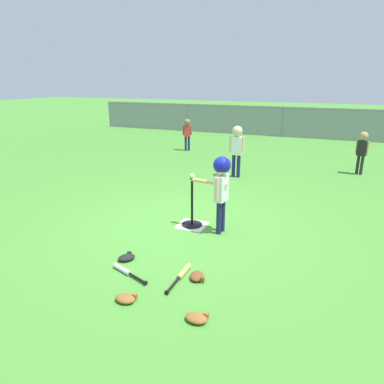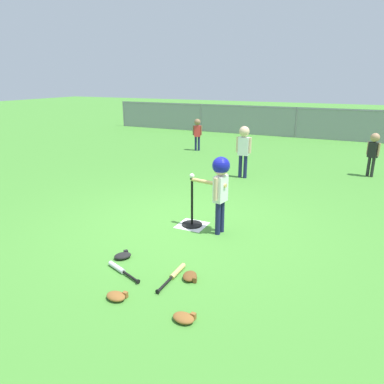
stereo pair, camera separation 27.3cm
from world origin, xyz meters
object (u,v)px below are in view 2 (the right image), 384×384
object	(u,v)px
baseball_on_tee	(192,176)
batter_child	(220,180)
spare_bat_wood	(175,274)
glove_near_bats	(190,276)
fielder_deep_left	(244,145)
batting_tee	(192,218)
fielder_near_left	(197,130)
glove_tossed_aside	(123,256)
spare_bat_silver	(120,269)
glove_by_plate	(116,296)
glove_outfield_drop	(184,318)
fielder_deep_center	(373,149)

from	to	relation	value
baseball_on_tee	batter_child	world-z (taller)	batter_child
spare_bat_wood	glove_near_bats	xyz separation A→B (m)	(0.19, 0.02, 0.01)
fielder_deep_left	batting_tee	bearing A→B (deg)	-87.07
fielder_near_left	glove_tossed_aside	world-z (taller)	fielder_near_left
baseball_on_tee	glove_near_bats	distance (m)	1.76
spare_bat_silver	fielder_deep_left	bearing A→B (deg)	89.75
glove_near_bats	glove_tossed_aside	size ratio (longest dim) A/B	0.93
fielder_near_left	spare_bat_silver	distance (m)	7.56
batter_child	fielder_near_left	xyz separation A→B (m)	(-2.94, 5.62, -0.19)
glove_tossed_aside	batting_tee	bearing A→B (deg)	75.89
batting_tee	batter_child	bearing A→B (deg)	-9.55
glove_tossed_aside	spare_bat_silver	bearing A→B (deg)	-60.45
fielder_deep_left	glove_by_plate	xyz separation A→B (m)	(0.29, -5.17, -0.73)
spare_bat_silver	fielder_near_left	bearing A→B (deg)	107.57
batter_child	baseball_on_tee	bearing A→B (deg)	170.45
spare_bat_silver	spare_bat_wood	bearing A→B (deg)	16.51
baseball_on_tee	batter_child	bearing A→B (deg)	-9.55
batting_tee	batter_child	size ratio (longest dim) A/B	0.66
spare_bat_silver	batter_child	bearing A→B (deg)	67.03
glove_tossed_aside	glove_outfield_drop	xyz separation A→B (m)	(1.27, -0.78, 0.00)
fielder_near_left	glove_outfield_drop	bearing A→B (deg)	-66.21
fielder_deep_center	glove_tossed_aside	size ratio (longest dim) A/B	3.74
batting_tee	glove_by_plate	world-z (taller)	batting_tee
batting_tee	fielder_deep_center	size ratio (longest dim) A/B	0.76
fielder_near_left	glove_by_plate	size ratio (longest dim) A/B	4.27
fielder_near_left	spare_bat_silver	size ratio (longest dim) A/B	1.73
fielder_near_left	spare_bat_wood	world-z (taller)	fielder_near_left
fielder_deep_center	fielder_deep_left	bearing A→B (deg)	-152.59
glove_tossed_aside	fielder_deep_center	bearing A→B (deg)	63.78
fielder_near_left	glove_near_bats	xyz separation A→B (m)	(3.11, -6.97, -0.60)
baseball_on_tee	spare_bat_wood	distance (m)	1.72
glove_by_plate	glove_tossed_aside	bearing A→B (deg)	121.70
glove_outfield_drop	batting_tee	bearing A→B (deg)	113.57
glove_outfield_drop	spare_bat_wood	bearing A→B (deg)	124.01
fielder_deep_center	spare_bat_wood	bearing A→B (deg)	-109.09
fielder_deep_center	glove_outfield_drop	xyz separation A→B (m)	(-1.58, -6.56, -0.62)
baseball_on_tee	spare_bat_wood	world-z (taller)	baseball_on_tee
fielder_deep_center	glove_outfield_drop	distance (m)	6.78
fielder_near_left	glove_tossed_aside	bearing A→B (deg)	-72.98
spare_bat_silver	glove_tossed_aside	size ratio (longest dim) A/B	2.11
glove_near_bats	fielder_deep_left	bearing A→B (deg)	100.29
fielder_deep_left	glove_by_plate	distance (m)	5.23
batting_tee	fielder_deep_center	bearing A→B (deg)	60.48
batter_child	glove_outfield_drop	distance (m)	2.24
batting_tee	spare_bat_wood	world-z (taller)	batting_tee
spare_bat_wood	glove_by_plate	world-z (taller)	glove_by_plate
fielder_near_left	spare_bat_wood	size ratio (longest dim) A/B	1.56
batter_child	fielder_near_left	world-z (taller)	batter_child
baseball_on_tee	glove_near_bats	world-z (taller)	baseball_on_tee
batting_tee	fielder_deep_center	xyz separation A→B (m)	(2.51, 4.43, 0.52)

